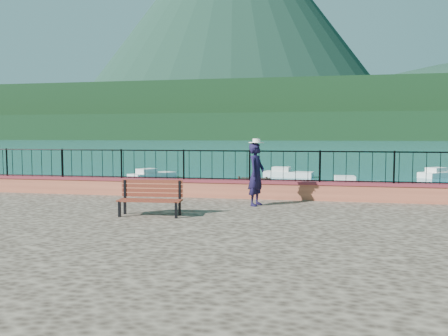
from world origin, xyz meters
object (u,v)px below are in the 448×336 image
at_px(boat_1, 286,198).
at_px(boat_5, 441,172).
at_px(boat_0, 217,192).
at_px(boat_2, 353,182).
at_px(person, 256,174).
at_px(boat_3, 152,173).
at_px(boat_4, 288,172).
at_px(park_bench, 150,205).

distance_m(boat_1, boat_5, 19.98).
height_order(boat_0, boat_2, same).
xyz_separation_m(person, boat_3, (-10.01, 18.54, -1.71)).
relative_size(boat_3, boat_4, 0.98).
xyz_separation_m(park_bench, boat_4, (2.40, 23.90, -1.07)).
bearing_deg(boat_2, boat_1, -117.98).
xyz_separation_m(boat_1, boat_3, (-10.50, 11.34, 0.00)).
distance_m(person, boat_2, 15.58).
relative_size(person, boat_1, 0.42).
relative_size(boat_1, boat_2, 1.29).
xyz_separation_m(person, boat_1, (0.49, 7.21, -1.71)).
bearing_deg(boat_0, park_bench, -115.87).
xyz_separation_m(park_bench, boat_0, (-0.60, 10.94, -1.07)).
xyz_separation_m(person, boat_0, (-3.02, 8.80, -1.71)).
xyz_separation_m(boat_0, boat_1, (3.52, -1.60, 0.00)).
height_order(park_bench, boat_4, park_bench).
height_order(park_bench, person, person).
relative_size(boat_3, boat_5, 0.93).
bearing_deg(boat_5, park_bench, -157.93).
distance_m(park_bench, boat_1, 9.85).
xyz_separation_m(park_bench, boat_2, (6.61, 17.05, -1.07)).
height_order(boat_0, boat_1, same).
distance_m(boat_1, boat_4, 14.56).
xyz_separation_m(boat_2, boat_3, (-14.20, 3.63, 0.00)).
bearing_deg(boat_5, boat_3, 154.17).
bearing_deg(boat_0, boat_5, 16.66).
height_order(person, boat_4, person).
bearing_deg(boat_4, person, -79.89).
height_order(park_bench, boat_2, park_bench).
bearing_deg(boat_2, person, -108.05).
relative_size(person, boat_4, 0.48).
bearing_deg(boat_1, boat_5, 59.33).
distance_m(boat_0, boat_4, 13.30).
height_order(park_bench, boat_1, park_bench).
distance_m(boat_3, boat_5, 22.27).
xyz_separation_m(boat_1, boat_2, (3.69, 7.71, 0.00)).
bearing_deg(park_bench, boat_3, 106.23).
bearing_deg(park_bench, boat_4, 80.37).
distance_m(person, boat_0, 9.46).
xyz_separation_m(boat_0, boat_2, (7.21, 6.11, 0.00)).
bearing_deg(boat_5, boat_0, -173.82).
xyz_separation_m(park_bench, boat_5, (14.06, 25.93, -1.07)).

